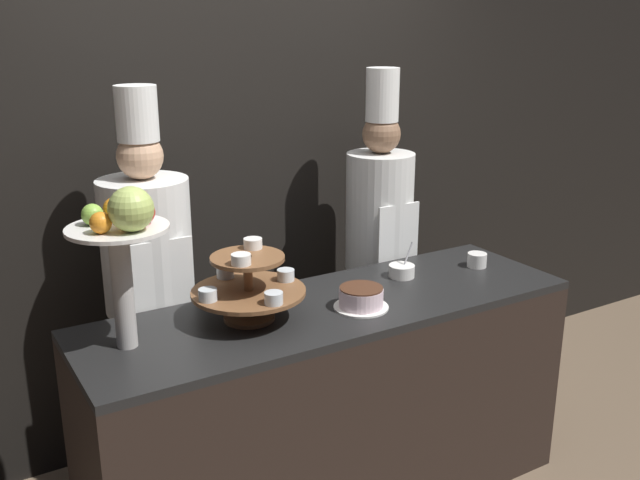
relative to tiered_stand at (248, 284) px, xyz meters
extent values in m
cube|color=black|center=(0.36, 0.86, 0.31)|extent=(10.00, 0.06, 2.80)
cube|color=black|center=(0.36, -0.04, -0.64)|extent=(2.10, 0.64, 0.91)
cube|color=black|center=(0.36, -0.04, -0.16)|extent=(2.10, 0.64, 0.03)
cylinder|color=brown|center=(0.00, 0.00, -0.14)|extent=(0.20, 0.20, 0.02)
cylinder|color=brown|center=(0.00, 0.00, -0.02)|extent=(0.04, 0.04, 0.26)
cylinder|color=brown|center=(0.00, 0.00, -0.03)|extent=(0.45, 0.45, 0.02)
cylinder|color=brown|center=(0.00, 0.00, 0.11)|extent=(0.29, 0.29, 0.02)
cylinder|color=silver|center=(-0.17, -0.02, 0.00)|extent=(0.07, 0.07, 0.04)
cylinder|color=gold|center=(-0.17, -0.02, -0.01)|extent=(0.06, 0.06, 0.03)
cylinder|color=silver|center=(0.02, -0.17, 0.00)|extent=(0.07, 0.07, 0.04)
cylinder|color=green|center=(0.02, -0.17, -0.01)|extent=(0.06, 0.06, 0.03)
cylinder|color=silver|center=(0.17, 0.02, 0.00)|extent=(0.07, 0.07, 0.04)
cylinder|color=beige|center=(0.17, 0.02, -0.01)|extent=(0.06, 0.06, 0.03)
cylinder|color=silver|center=(-0.02, 0.17, 0.00)|extent=(0.07, 0.07, 0.04)
cylinder|color=red|center=(-0.02, 0.17, -0.01)|extent=(0.06, 0.06, 0.03)
cylinder|color=white|center=(-0.06, -0.08, 0.13)|extent=(0.07, 0.07, 0.04)
cylinder|color=white|center=(0.06, 0.08, 0.13)|extent=(0.07, 0.07, 0.04)
cylinder|color=#B2ADA8|center=(-0.48, 0.01, 0.07)|extent=(0.07, 0.07, 0.43)
cylinder|color=white|center=(-0.48, 0.01, 0.29)|extent=(0.35, 0.35, 0.01)
sphere|color=red|center=(-0.39, -0.01, 0.34)|extent=(0.09, 0.09, 0.09)
sphere|color=orange|center=(-0.46, 0.10, 0.34)|extent=(0.08, 0.08, 0.08)
sphere|color=#84B742|center=(-0.54, 0.07, 0.34)|extent=(0.08, 0.08, 0.08)
sphere|color=orange|center=(-0.55, -0.05, 0.34)|extent=(0.07, 0.07, 0.07)
sphere|color=#ADC160|center=(-0.45, -0.07, 0.38)|extent=(0.15, 0.15, 0.15)
cylinder|color=white|center=(0.44, -0.13, -0.14)|extent=(0.22, 0.22, 0.01)
cylinder|color=silver|center=(0.44, -0.13, -0.10)|extent=(0.18, 0.18, 0.08)
cylinder|color=#472819|center=(0.44, -0.13, -0.06)|extent=(0.18, 0.18, 0.01)
cylinder|color=white|center=(1.20, 0.01, -0.11)|extent=(0.09, 0.09, 0.07)
cylinder|color=white|center=(0.80, 0.08, -0.12)|extent=(0.12, 0.12, 0.06)
cylinder|color=#BCBCC1|center=(0.84, 0.08, -0.05)|extent=(0.05, 0.01, 0.11)
cube|color=black|center=(-0.24, 0.49, -0.66)|extent=(0.29, 0.16, 0.87)
cylinder|color=white|center=(-0.24, 0.49, 0.06)|extent=(0.38, 0.38, 0.57)
cube|color=white|center=(-0.24, 0.31, -0.05)|extent=(0.27, 0.01, 0.37)
sphere|color=tan|center=(-0.24, 0.49, 0.44)|extent=(0.19, 0.19, 0.19)
cylinder|color=white|center=(-0.24, 0.49, 0.62)|extent=(0.17, 0.17, 0.22)
cube|color=black|center=(0.97, 0.49, -0.67)|extent=(0.26, 0.14, 0.84)
cylinder|color=silver|center=(0.97, 0.49, 0.05)|extent=(0.34, 0.34, 0.60)
cube|color=white|center=(0.97, 0.32, -0.07)|extent=(0.24, 0.01, 0.38)
sphere|color=#846047|center=(0.97, 0.49, 0.44)|extent=(0.19, 0.19, 0.19)
cylinder|color=white|center=(0.97, 0.49, 0.63)|extent=(0.16, 0.16, 0.26)
camera|label=1|loc=(-1.09, -2.35, 0.98)|focal=40.00mm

